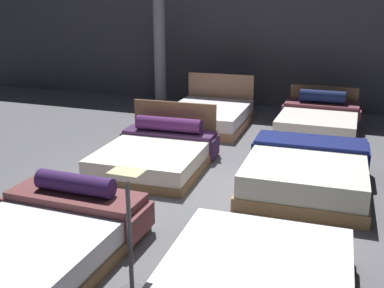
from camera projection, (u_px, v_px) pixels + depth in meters
The scene contains 10 objects.
ground_plane at pixel (218, 187), 6.40m from camera, with size 18.00×18.00×0.02m, color #5B5B60.
showroom_back_wall at pixel (286, 34), 10.59m from camera, with size 18.00×0.06×3.50m, color #47474C.
bed_0 at pixel (41, 239), 4.58m from camera, with size 1.68×2.05×0.67m.
bed_1 at pixel (254, 287), 3.85m from camera, with size 1.71×2.01×0.37m.
bed_2 at pixel (157, 153), 7.12m from camera, with size 1.68×2.02×0.85m.
bed_3 at pixel (306, 172), 6.27m from camera, with size 1.71×2.09×0.52m.
bed_4 at pixel (208, 116), 9.42m from camera, with size 1.65×2.10×0.93m.
bed_5 at pixel (318, 121), 8.83m from camera, with size 1.54×1.99×0.79m.
price_sign at pixel (130, 247), 3.94m from camera, with size 0.28×0.24×1.16m.
support_pillar at pixel (159, 33), 10.89m from camera, with size 0.29×0.29×3.50m, color #99999E.
Camera 1 is at (1.71, -5.67, 2.50)m, focal length 42.63 mm.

